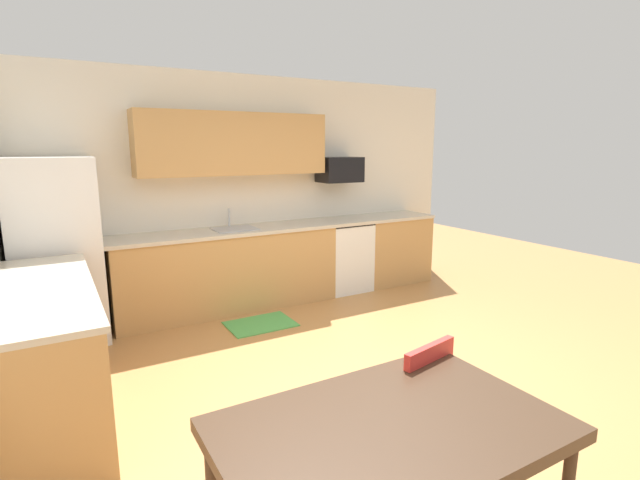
% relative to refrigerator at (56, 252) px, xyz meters
% --- Properties ---
extents(ground_plane, '(12.00, 12.00, 0.00)m').
position_rel_refrigerator_xyz_m(ground_plane, '(2.18, -2.22, -0.89)').
color(ground_plane, '#B77F47').
extents(wall_back, '(5.80, 0.10, 2.70)m').
position_rel_refrigerator_xyz_m(wall_back, '(2.18, 0.43, 0.46)').
color(wall_back, silver).
rests_on(wall_back, ground).
extents(cabinet_run_back, '(2.55, 0.60, 0.90)m').
position_rel_refrigerator_xyz_m(cabinet_run_back, '(1.71, 0.08, -0.44)').
color(cabinet_run_back, tan).
rests_on(cabinet_run_back, ground).
extents(cabinet_run_back_right, '(1.00, 0.60, 0.90)m').
position_rel_refrigerator_xyz_m(cabinet_run_back_right, '(4.08, 0.08, -0.44)').
color(cabinet_run_back_right, tan).
rests_on(cabinet_run_back_right, ground).
extents(cabinet_run_left, '(0.60, 2.00, 0.90)m').
position_rel_refrigerator_xyz_m(cabinet_run_left, '(-0.12, -1.42, -0.44)').
color(cabinet_run_left, tan).
rests_on(cabinet_run_left, ground).
extents(countertop_back, '(4.80, 0.64, 0.04)m').
position_rel_refrigerator_xyz_m(countertop_back, '(2.18, 0.08, 0.03)').
color(countertop_back, beige).
rests_on(countertop_back, cabinet_run_back).
extents(countertop_left, '(0.64, 2.00, 0.04)m').
position_rel_refrigerator_xyz_m(countertop_left, '(-0.12, -1.42, 0.03)').
color(countertop_left, beige).
rests_on(countertop_left, cabinet_run_left).
extents(upper_cabinets_back, '(2.20, 0.34, 0.70)m').
position_rel_refrigerator_xyz_m(upper_cabinets_back, '(1.88, 0.21, 1.01)').
color(upper_cabinets_back, tan).
extents(refrigerator, '(0.76, 0.70, 1.78)m').
position_rel_refrigerator_xyz_m(refrigerator, '(0.00, 0.00, 0.00)').
color(refrigerator, white).
rests_on(refrigerator, ground).
extents(oven_range, '(0.60, 0.60, 0.91)m').
position_rel_refrigerator_xyz_m(oven_range, '(3.28, 0.08, -0.43)').
color(oven_range, white).
rests_on(oven_range, ground).
extents(microwave, '(0.54, 0.36, 0.32)m').
position_rel_refrigerator_xyz_m(microwave, '(3.28, 0.18, 0.69)').
color(microwave, black).
extents(sink_basin, '(0.48, 0.40, 0.14)m').
position_rel_refrigerator_xyz_m(sink_basin, '(1.80, 0.08, -0.01)').
color(sink_basin, '#A5A8AD').
rests_on(sink_basin, countertop_back).
extents(sink_faucet, '(0.02, 0.02, 0.24)m').
position_rel_refrigerator_xyz_m(sink_faucet, '(1.80, 0.26, 0.15)').
color(sink_faucet, '#B2B5BA').
rests_on(sink_faucet, countertop_back).
extents(dining_table, '(1.40, 0.90, 0.76)m').
position_rel_refrigerator_xyz_m(dining_table, '(1.10, -3.65, -0.19)').
color(dining_table, '#422D1E').
rests_on(dining_table, ground).
extents(chair_near_table, '(0.47, 0.47, 0.85)m').
position_rel_refrigerator_xyz_m(chair_near_table, '(1.66, -3.41, -0.39)').
color(chair_near_table, red).
rests_on(chair_near_table, ground).
extents(floor_mat, '(0.70, 0.50, 0.01)m').
position_rel_refrigerator_xyz_m(floor_mat, '(1.82, -0.57, -0.88)').
color(floor_mat, '#4CA54C').
rests_on(floor_mat, ground).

